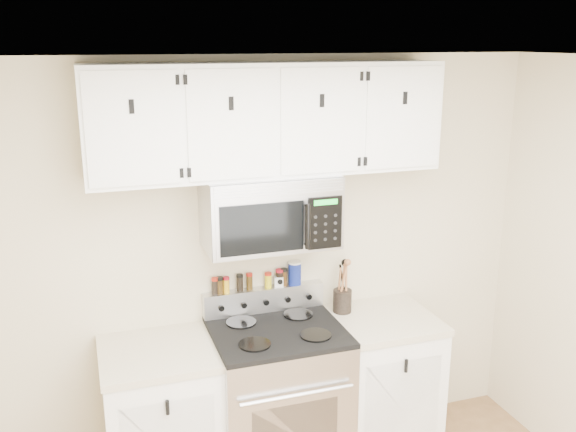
{
  "coord_description": "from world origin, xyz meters",
  "views": [
    {
      "loc": [
        -1.02,
        -1.84,
        2.58
      ],
      "look_at": [
        0.07,
        1.45,
        1.62
      ],
      "focal_mm": 40.0,
      "sensor_mm": 36.0,
      "label": 1
    }
  ],
  "objects_px": {
    "range": "(278,400)",
    "microwave": "(270,211)",
    "utensil_crock": "(342,299)",
    "salt_canister": "(295,273)"
  },
  "relations": [
    {
      "from": "microwave",
      "to": "salt_canister",
      "type": "height_order",
      "value": "microwave"
    },
    {
      "from": "range",
      "to": "utensil_crock",
      "type": "bearing_deg",
      "value": 19.83
    },
    {
      "from": "range",
      "to": "microwave",
      "type": "distance_m",
      "value": 1.15
    },
    {
      "from": "microwave",
      "to": "salt_canister",
      "type": "xyz_separation_m",
      "value": [
        0.2,
        0.16,
        -0.46
      ]
    },
    {
      "from": "utensil_crock",
      "to": "microwave",
      "type": "bearing_deg",
      "value": -174.38
    },
    {
      "from": "microwave",
      "to": "utensil_crock",
      "type": "distance_m",
      "value": 0.79
    },
    {
      "from": "utensil_crock",
      "to": "salt_canister",
      "type": "height_order",
      "value": "utensil_crock"
    },
    {
      "from": "salt_canister",
      "to": "utensil_crock",
      "type": "bearing_deg",
      "value": -21.09
    },
    {
      "from": "range",
      "to": "utensil_crock",
      "type": "relative_size",
      "value": 3.24
    },
    {
      "from": "utensil_crock",
      "to": "range",
      "type": "bearing_deg",
      "value": -160.17
    }
  ]
}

